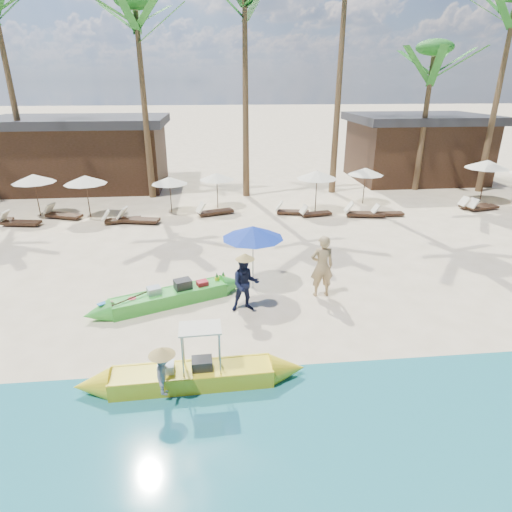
{
  "coord_description": "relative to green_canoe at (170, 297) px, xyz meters",
  "views": [
    {
      "loc": [
        0.18,
        -10.83,
        6.31
      ],
      "look_at": [
        1.5,
        2.0,
        1.03
      ],
      "focal_mm": 30.0,
      "sensor_mm": 36.0,
      "label": 1
    }
  ],
  "objects": [
    {
      "name": "palm_7",
      "position": [
        17.83,
        12.74,
        8.75
      ],
      "size": [
        2.08,
        2.08,
        11.08
      ],
      "color": "brown",
      "rests_on": "ground"
    },
    {
      "name": "lounger_9_left",
      "position": [
        15.46,
        8.7,
        -0.04
      ],
      "size": [
        1.86,
        0.93,
        0.61
      ],
      "rotation": [
        0.0,
        0.0,
        0.22
      ],
      "color": "#392117",
      "rests_on": "ground"
    },
    {
      "name": "resort_parasol_8",
      "position": [
        9.73,
        10.67,
        1.55
      ],
      "size": [
        1.92,
        1.92,
        1.98
      ],
      "color": "#392117",
      "rests_on": "ground"
    },
    {
      "name": "green_canoe",
      "position": [
        0.0,
        0.0,
        0.0
      ],
      "size": [
        5.33,
        2.37,
        0.71
      ],
      "rotation": [
        0.0,
        0.0,
        0.37
      ],
      "color": "green",
      "rests_on": "ground"
    },
    {
      "name": "resort_parasol_5",
      "position": [
        -0.73,
        9.89,
        1.45
      ],
      "size": [
        1.82,
        1.82,
        1.87
      ],
      "color": "#392117",
      "rests_on": "ground"
    },
    {
      "name": "vendor_green",
      "position": [
        2.27,
        -0.61,
        0.61
      ],
      "size": [
        0.85,
        0.68,
        1.69
      ],
      "primitive_type": "imported",
      "rotation": [
        0.0,
        0.0,
        0.05
      ],
      "color": "#121732",
      "rests_on": "ground"
    },
    {
      "name": "ground",
      "position": [
        1.26,
        -0.94,
        -0.24
      ],
      "size": [
        240.0,
        240.0,
        0.0
      ],
      "primitive_type": "plane",
      "color": "#FAE2B8",
      "rests_on": "ground"
    },
    {
      "name": "lounger_4_left",
      "position": [
        -6.08,
        9.47,
        -0.03
      ],
      "size": [
        1.96,
        1.19,
        0.64
      ],
      "rotation": [
        0.0,
        0.0,
        -0.35
      ],
      "color": "#392117",
      "rests_on": "ground"
    },
    {
      "name": "lounger_7_right",
      "position": [
        8.84,
        8.18,
        -0.02
      ],
      "size": [
        2.04,
        0.94,
        0.67
      ],
      "rotation": [
        0.0,
        0.0,
        -0.18
      ],
      "color": "#392117",
      "rests_on": "ground"
    },
    {
      "name": "lounger_4_right",
      "position": [
        -3.04,
        8.38,
        -0.03
      ],
      "size": [
        1.88,
        0.92,
        0.61
      ],
      "rotation": [
        0.0,
        0.0,
        0.21
      ],
      "color": "#392117",
      "rests_on": "ground"
    },
    {
      "name": "wet_sand_strip",
      "position": [
        1.26,
        -5.94,
        -0.24
      ],
      "size": [
        240.0,
        4.5,
        0.01
      ],
      "primitive_type": "cube",
      "color": "tan",
      "rests_on": "ground"
    },
    {
      "name": "resort_parasol_9",
      "position": [
        16.42,
        10.31,
        1.88
      ],
      "size": [
        2.28,
        2.28,
        2.35
      ],
      "color": "#392117",
      "rests_on": "ground"
    },
    {
      "name": "lounger_9_right",
      "position": [
        15.23,
        9.03,
        -0.04
      ],
      "size": [
        1.79,
        0.69,
        0.6
      ],
      "rotation": [
        0.0,
        0.0,
        0.09
      ],
      "color": "#392117",
      "rests_on": "ground"
    },
    {
      "name": "resort_parasol_6",
      "position": [
        1.67,
        10.58,
        1.47
      ],
      "size": [
        1.84,
        1.84,
        1.89
      ],
      "color": "#392117",
      "rests_on": "ground"
    },
    {
      "name": "palm_6",
      "position": [
        14.1,
        13.58,
        6.81
      ],
      "size": [
        2.08,
        2.08,
        8.51
      ],
      "color": "brown",
      "rests_on": "ground"
    },
    {
      "name": "blue_umbrella",
      "position": [
        2.64,
        0.89,
        1.67
      ],
      "size": [
        1.97,
        1.97,
        2.12
      ],
      "color": "#99999E",
      "rests_on": "ground"
    },
    {
      "name": "lounger_7_left",
      "position": [
        6.45,
        8.54,
        -0.06
      ],
      "size": [
        1.68,
        0.77,
        0.55
      ],
      "rotation": [
        0.0,
        0.0,
        0.17
      ],
      "color": "#392117",
      "rests_on": "ground"
    },
    {
      "name": "lounger_8_left",
      "position": [
        10.06,
        8.19,
        -0.06
      ],
      "size": [
        1.63,
        0.54,
        0.55
      ],
      "rotation": [
        0.0,
        0.0,
        -0.02
      ],
      "color": "#392117",
      "rests_on": "ground"
    },
    {
      "name": "pavilion_east",
      "position": [
        15.26,
        16.56,
        1.96
      ],
      "size": [
        8.8,
        6.6,
        4.3
      ],
      "color": "#392117",
      "rests_on": "ground"
    },
    {
      "name": "pavilion_west",
      "position": [
        -6.74,
        16.56,
        1.95
      ],
      "size": [
        10.8,
        6.6,
        4.3
      ],
      "color": "#392117",
      "rests_on": "ground"
    },
    {
      "name": "palm_3",
      "position": [
        -2.1,
        13.34,
        8.34
      ],
      "size": [
        2.08,
        2.08,
        10.52
      ],
      "color": "brown",
      "rests_on": "ground"
    },
    {
      "name": "lounger_3_right",
      "position": [
        -7.74,
        8.46,
        -0.03
      ],
      "size": [
        1.93,
        0.88,
        0.63
      ],
      "rotation": [
        0.0,
        0.0,
        -0.17
      ],
      "color": "#392117",
      "rests_on": "ground"
    },
    {
      "name": "lounger_5_left",
      "position": [
        -2.26,
        8.3,
        -0.01
      ],
      "size": [
        2.07,
        1.04,
        0.67
      ],
      "rotation": [
        0.0,
        0.0,
        -0.23
      ],
      "color": "#392117",
      "rests_on": "ground"
    },
    {
      "name": "palm_4",
      "position": [
        3.41,
        13.07,
        9.21
      ],
      "size": [
        2.08,
        2.08,
        11.7
      ],
      "color": "brown",
      "rests_on": "ground"
    },
    {
      "name": "resort_parasol_3",
      "position": [
        -7.29,
        10.0,
        1.67
      ],
      "size": [
        2.06,
        2.06,
        2.12
      ],
      "color": "#392117",
      "rests_on": "ground"
    },
    {
      "name": "lounger_6_right",
      "position": [
        5.34,
        8.98,
        -0.04
      ],
      "size": [
        1.78,
        0.82,
        0.58
      ],
      "rotation": [
        0.0,
        0.0,
        -0.18
      ],
      "color": "#392117",
      "rests_on": "ground"
    },
    {
      "name": "yellow_canoe",
      "position": [
        0.83,
        -3.89,
        0.0
      ],
      "size": [
        5.7,
        0.86,
        1.48
      ],
      "rotation": [
        0.0,
        0.0,
        0.03
      ],
      "color": "yellow",
      "rests_on": "ground"
    },
    {
      "name": "lounger_6_left",
      "position": [
        1.41,
        9.26,
        -0.03
      ],
      "size": [
        1.96,
        1.13,
        0.64
      ],
      "rotation": [
        0.0,
        0.0,
        0.32
      ],
      "color": "#392117",
      "rests_on": "ground"
    },
    {
      "name": "resort_parasol_4",
      "position": [
        -4.7,
        9.5,
        1.66
      ],
      "size": [
        2.04,
        2.04,
        2.11
      ],
      "color": "#392117",
      "rests_on": "ground"
    },
    {
      "name": "vendor_yellow",
      "position": [
        0.27,
        -4.31,
        0.45
      ],
      "size": [
        0.45,
        0.7,
        1.02
      ],
      "primitive_type": "imported",
      "rotation": [
        0.0,
        0.0,
        1.45
      ],
      "color": "gray",
      "rests_on": "ground"
    },
    {
      "name": "resort_parasol_7",
      "position": [
        6.72,
        9.38,
        1.7
      ],
      "size": [
        2.08,
        2.08,
        2.15
      ],
      "color": "#392117",
      "rests_on": "ground"
    },
    {
      "name": "tourist",
      "position": [
        4.71,
        0.08,
        0.77
      ],
      "size": [
        0.75,
        0.51,
        2.01
      ],
      "primitive_type": "imported",
      "rotation": [
        0.0,
        0.0,
        3.18
      ],
      "color": "tan",
      "rests_on": "ground"
    }
  ]
}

